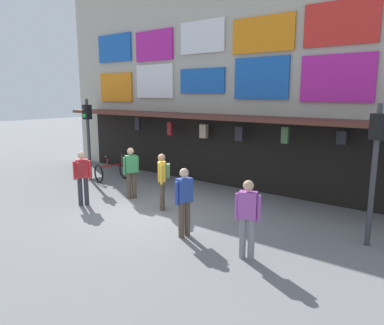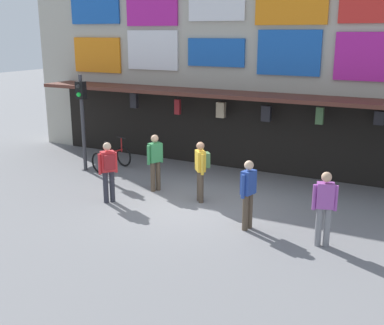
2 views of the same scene
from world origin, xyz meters
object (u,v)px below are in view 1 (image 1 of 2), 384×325
Objects in this scene: traffic_light_near at (88,126)px; pedestrian_in_black at (163,177)px; traffic_light_far at (376,152)px; pedestrian_in_purple at (131,170)px; pedestrian_in_red at (82,174)px; pedestrian_in_blue at (248,215)px; pedestrian_in_green at (184,198)px; bicycle_parked at (112,171)px.

pedestrian_in_black is (4.85, -0.96, -1.16)m from traffic_light_near.
traffic_light_far is 7.16m from pedestrian_in_purple.
traffic_light_far is 1.90× the size of pedestrian_in_red.
traffic_light_far is 1.90× the size of pedestrian_in_blue.
traffic_light_near is 8.83m from pedestrian_in_blue.
traffic_light_near is 10.27m from traffic_light_far.
traffic_light_far is 4.38m from pedestrian_in_green.
pedestrian_in_green is at bearing -22.59° from pedestrian_in_purple.
pedestrian_in_red is 1.00× the size of pedestrian_in_black.
pedestrian_in_green is (-3.60, -2.18, -1.19)m from traffic_light_far.
traffic_light_far is at bearing -2.72° from bicycle_parked.
pedestrian_in_purple is (2.49, -1.21, 0.55)m from bicycle_parked.
pedestrian_in_black is at bearing 29.48° from pedestrian_in_red.
traffic_light_near is 1.00× the size of traffic_light_far.
pedestrian_in_purple is at bearing 172.39° from pedestrian_in_black.
bicycle_parked is at bearing 160.34° from pedestrian_in_blue.
pedestrian_in_purple is 1.00× the size of pedestrian_in_green.
pedestrian_in_purple is 3.70m from pedestrian_in_green.
pedestrian_in_green reaches higher than bicycle_parked.
pedestrian_in_purple is 1.00× the size of pedestrian_in_red.
traffic_light_far is at bearing 6.19° from pedestrian_in_purple.
pedestrian_in_blue is (5.20, -1.54, 0.00)m from pedestrian_in_purple.
traffic_light_far reaches higher than pedestrian_in_black.
pedestrian_in_black and pedestrian_in_green have the same top height.
pedestrian_in_blue and pedestrian_in_green have the same top height.
pedestrian_in_black is at bearing 146.43° from pedestrian_in_green.
traffic_light_near is 3.54m from pedestrian_in_purple.
traffic_light_near is 1.90× the size of pedestrian_in_red.
pedestrian_in_purple is 1.61m from pedestrian_in_black.
pedestrian_in_black is 2.19m from pedestrian_in_green.
pedestrian_in_green is at bearing -33.57° from pedestrian_in_black.
pedestrian_in_red is 4.00m from pedestrian_in_green.
traffic_light_far is 5.63m from pedestrian_in_black.
pedestrian_in_blue is at bearing -16.45° from pedestrian_in_purple.
pedestrian_in_blue is 1.79m from pedestrian_in_green.
pedestrian_in_purple and pedestrian_in_green have the same top height.
bicycle_parked is at bearing 125.61° from pedestrian_in_red.
traffic_light_near reaches higher than pedestrian_in_purple.
bicycle_parked is 3.32m from pedestrian_in_red.
pedestrian_in_black is (4.09, -1.43, 0.59)m from bicycle_parked.
pedestrian_in_red and pedestrian_in_blue have the same top height.
traffic_light_near is at bearing 167.13° from pedestrian_in_purple.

